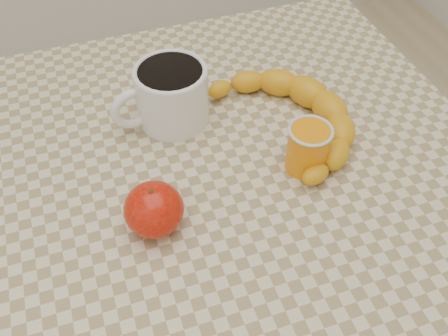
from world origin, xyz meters
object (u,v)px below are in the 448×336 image
object	(u,v)px
coffee_mug	(170,93)
apple	(154,209)
table	(224,215)
orange_juice_glass	(308,148)
banana	(291,116)

from	to	relation	value
coffee_mug	apple	xyz separation A→B (m)	(-0.07, -0.19, -0.02)
table	orange_juice_glass	distance (m)	0.17
table	banana	world-z (taller)	banana
apple	banana	xyz separation A→B (m)	(0.24, 0.11, -0.01)
apple	banana	world-z (taller)	apple
orange_juice_glass	apple	size ratio (longest dim) A/B	0.76
apple	banana	bearing A→B (deg)	25.45
coffee_mug	apple	size ratio (longest dim) A/B	1.69
table	coffee_mug	distance (m)	0.20
coffee_mug	banana	xyz separation A→B (m)	(0.16, -0.08, -0.03)
apple	banana	distance (m)	0.26
table	orange_juice_glass	bearing A→B (deg)	-8.16
coffee_mug	apple	world-z (taller)	coffee_mug
coffee_mug	apple	bearing A→B (deg)	-110.79
coffee_mug	orange_juice_glass	bearing A→B (deg)	-46.25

